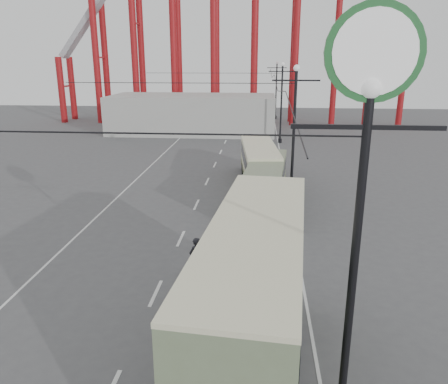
# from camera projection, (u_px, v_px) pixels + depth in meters

# --- Properties ---
(ground) EXTENTS (160.00, 160.00, 0.00)m
(ground) POSITION_uv_depth(u_px,v_px,m) (157.00, 354.00, 14.92)
(ground) COLOR #4A4A4D
(ground) RESTS_ON ground
(road_markings) EXTENTS (12.52, 120.00, 0.01)m
(road_markings) POSITION_uv_depth(u_px,v_px,m) (205.00, 189.00, 33.76)
(road_markings) COLOR silver
(road_markings) RESTS_ON ground
(lamp_post_near) EXTENTS (3.20, 0.44, 10.80)m
(lamp_post_near) POSITION_uv_depth(u_px,v_px,m) (365.00, 148.00, 9.31)
(lamp_post_near) COLOR black
(lamp_post_near) RESTS_ON ground
(lamp_post_mid) EXTENTS (3.20, 0.44, 9.32)m
(lamp_post_mid) POSITION_uv_depth(u_px,v_px,m) (294.00, 134.00, 30.24)
(lamp_post_mid) COLOR black
(lamp_post_mid) RESTS_ON ground
(lamp_post_far) EXTENTS (3.20, 0.44, 9.32)m
(lamp_post_far) POSITION_uv_depth(u_px,v_px,m) (281.00, 103.00, 51.21)
(lamp_post_far) COLOR black
(lamp_post_far) RESTS_ON ground
(lamp_post_distant) EXTENTS (3.20, 0.44, 9.32)m
(lamp_post_distant) POSITION_uv_depth(u_px,v_px,m) (276.00, 90.00, 72.17)
(lamp_post_distant) COLOR black
(lamp_post_distant) RESTS_ON ground
(fairground_shed) EXTENTS (22.00, 10.00, 5.00)m
(fairground_shed) POSITION_uv_depth(u_px,v_px,m) (193.00, 114.00, 59.47)
(fairground_shed) COLOR #A7A7A2
(fairground_shed) RESTS_ON ground
(double_decker_bus) EXTENTS (3.45, 10.22, 5.39)m
(double_decker_bus) POSITION_uv_depth(u_px,v_px,m) (255.00, 300.00, 12.59)
(double_decker_bus) COLOR #394224
(double_decker_bus) RESTS_ON ground
(single_decker_green) EXTENTS (3.28, 10.42, 2.90)m
(single_decker_green) POSITION_uv_depth(u_px,v_px,m) (266.00, 182.00, 29.80)
(single_decker_green) COLOR #697756
(single_decker_green) RESTS_ON ground
(single_decker_cream) EXTENTS (3.44, 10.13, 3.09)m
(single_decker_cream) POSITION_uv_depth(u_px,v_px,m) (259.00, 162.00, 35.16)
(single_decker_cream) COLOR beige
(single_decker_cream) RESTS_ON ground
(pedestrian) EXTENTS (0.84, 0.83, 1.95)m
(pedestrian) POSITION_uv_depth(u_px,v_px,m) (196.00, 258.00, 19.94)
(pedestrian) COLOR black
(pedestrian) RESTS_ON ground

